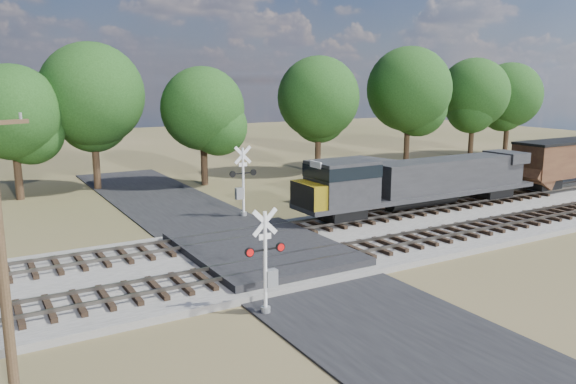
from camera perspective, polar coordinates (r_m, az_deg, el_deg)
ground at (r=27.28m, az=-2.23°, el=-6.90°), size 160.00×160.00×0.00m
ballast_bed at (r=33.29m, az=12.74°, el=-3.55°), size 140.00×10.00×0.30m
road at (r=27.27m, az=-2.23°, el=-6.82°), size 7.00×60.00×0.08m
crossing_panel at (r=27.61m, az=-2.72°, el=-5.99°), size 7.00×9.00×0.62m
track_near at (r=27.12m, az=5.65°, el=-6.14°), size 140.00×2.60×0.33m
track_far at (r=31.14m, az=0.23°, el=-3.79°), size 140.00×2.60×0.33m
crossing_signal_near at (r=20.70m, az=-2.12°, el=-7.99°), size 1.62×0.35×4.03m
crossing_signal_far at (r=35.31m, az=-4.70°, el=0.43°), size 1.83×0.40×4.54m
utility_pole at (r=15.57m, az=-27.15°, el=-5.79°), size 1.87×0.81×8.05m
equipment_shed at (r=39.89m, az=7.72°, el=1.06°), size 5.26×5.26×2.97m
treeline at (r=48.56m, az=-3.65°, el=9.48°), size 78.50×11.49×11.79m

